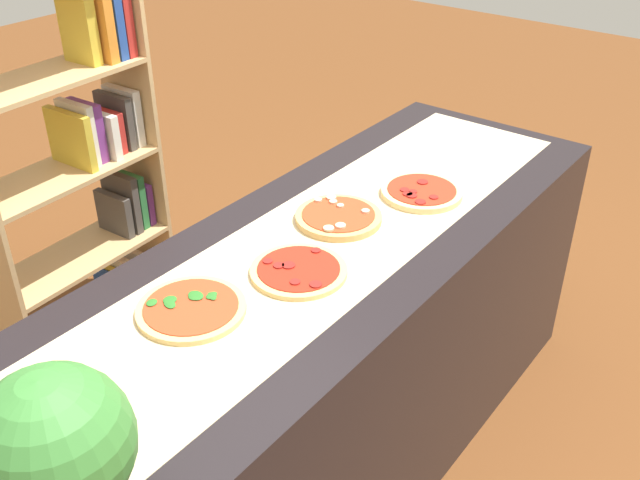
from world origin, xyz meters
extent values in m
plane|color=brown|center=(0.00, 0.00, 0.00)|extent=(12.00, 12.00, 0.00)
cube|color=black|center=(0.00, 0.00, 0.45)|extent=(2.31, 0.75, 0.89)
cube|color=beige|center=(0.00, 0.00, 0.89)|extent=(2.19, 0.49, 0.00)
cylinder|color=#DBB26B|center=(-0.44, 0.07, 0.90)|extent=(0.27, 0.27, 0.01)
cylinder|color=red|center=(-0.44, 0.07, 0.91)|extent=(0.24, 0.24, 0.00)
ellipsoid|color=#286B23|center=(-0.49, 0.15, 0.92)|extent=(0.04, 0.04, 0.00)
ellipsoid|color=#286B23|center=(-0.46, 0.12, 0.92)|extent=(0.04, 0.04, 0.00)
ellipsoid|color=#286B23|center=(-0.47, 0.11, 0.92)|extent=(0.04, 0.05, 0.00)
ellipsoid|color=#286B23|center=(-0.38, 0.05, 0.92)|extent=(0.04, 0.04, 0.00)
ellipsoid|color=#286B23|center=(-0.38, 0.05, 0.92)|extent=(0.04, 0.03, 0.00)
ellipsoid|color=#286B23|center=(-0.41, 0.08, 0.92)|extent=(0.04, 0.05, 0.00)
ellipsoid|color=#286B23|center=(-0.41, 0.08, 0.92)|extent=(0.03, 0.03, 0.00)
cylinder|color=#DBB26B|center=(-0.15, -0.04, 0.90)|extent=(0.26, 0.26, 0.01)
cylinder|color=#AD2314|center=(-0.15, -0.04, 0.91)|extent=(0.22, 0.22, 0.00)
cylinder|color=maroon|center=(-0.05, -0.03, 0.92)|extent=(0.03, 0.03, 0.00)
cylinder|color=maroon|center=(-0.18, 0.04, 0.92)|extent=(0.03, 0.03, 0.00)
cylinder|color=maroon|center=(-0.18, -0.13, 0.92)|extent=(0.03, 0.03, 0.00)
cylinder|color=maroon|center=(-0.17, 0.01, 0.92)|extent=(0.03, 0.03, 0.00)
cylinder|color=maroon|center=(-0.21, -0.08, 0.92)|extent=(0.03, 0.03, 0.00)
cylinder|color=maroon|center=(-0.16, -0.01, 0.92)|extent=(0.04, 0.04, 0.00)
cylinder|color=tan|center=(0.15, 0.04, 0.91)|extent=(0.26, 0.26, 0.02)
cylinder|color=red|center=(0.15, 0.04, 0.92)|extent=(0.22, 0.22, 0.00)
cylinder|color=#C6B28E|center=(0.19, 0.10, 0.92)|extent=(0.02, 0.02, 0.01)
cylinder|color=#C6B28E|center=(0.19, 0.06, 0.92)|extent=(0.02, 0.02, 0.01)
cylinder|color=#C6B28E|center=(0.09, -0.01, 0.92)|extent=(0.03, 0.03, 0.01)
cylinder|color=#C6B28E|center=(0.06, 0.01, 0.92)|extent=(0.03, 0.03, 0.01)
cylinder|color=#C6B28E|center=(0.21, -0.02, 0.92)|extent=(0.02, 0.02, 0.01)
cylinder|color=#C6B28E|center=(0.21, 0.12, 0.92)|extent=(0.03, 0.03, 0.01)
cylinder|color=#C6B28E|center=(0.17, 0.14, 0.92)|extent=(0.02, 0.02, 0.01)
cylinder|color=#E5C17F|center=(0.44, -0.07, 0.91)|extent=(0.26, 0.26, 0.02)
cylinder|color=red|center=(0.44, -0.07, 0.92)|extent=(0.22, 0.22, 0.00)
cylinder|color=maroon|center=(0.41, -0.13, 0.92)|extent=(0.03, 0.03, 0.00)
cylinder|color=maroon|center=(0.36, -0.12, 0.92)|extent=(0.03, 0.03, 0.00)
cylinder|color=maroon|center=(0.38, -0.06, 0.92)|extent=(0.03, 0.03, 0.00)
cylinder|color=maroon|center=(0.40, -0.03, 0.92)|extent=(0.03, 0.03, 0.00)
cylinder|color=maroon|center=(0.38, -0.07, 0.92)|extent=(0.03, 0.03, 0.00)
cylinder|color=maroon|center=(0.48, -0.05, 0.92)|extent=(0.04, 0.04, 0.00)
cylinder|color=maroon|center=(0.40, -0.06, 0.92)|extent=(0.03, 0.03, 0.00)
sphere|color=#387A33|center=(-0.97, -0.17, 1.04)|extent=(0.29, 0.29, 0.29)
cube|color=tan|center=(0.37, 1.26, 0.76)|extent=(0.04, 0.29, 1.51)
cube|color=tan|center=(-0.01, 1.24, 0.01)|extent=(0.74, 0.33, 0.02)
cube|color=silver|center=(0.33, 1.26, 0.10)|extent=(0.04, 0.22, 0.17)
cube|color=silver|center=(0.29, 1.25, 0.13)|extent=(0.04, 0.22, 0.22)
cube|color=#47423D|center=(0.25, 1.25, 0.11)|extent=(0.04, 0.18, 0.18)
cube|color=silver|center=(0.20, 1.25, 0.13)|extent=(0.05, 0.21, 0.23)
cube|color=gold|center=(0.16, 1.25, 0.12)|extent=(0.04, 0.24, 0.20)
cube|color=#234799|center=(0.13, 1.25, 0.11)|extent=(0.05, 0.20, 0.19)
cube|color=tan|center=(-0.01, 1.24, 0.38)|extent=(0.74, 0.33, 0.02)
cube|color=#753384|center=(0.33, 1.26, 0.49)|extent=(0.04, 0.18, 0.19)
cube|color=#2D753D|center=(0.29, 1.25, 0.51)|extent=(0.04, 0.18, 0.24)
cube|color=#47423D|center=(0.25, 1.25, 0.52)|extent=(0.04, 0.19, 0.26)
cube|color=#47423D|center=(0.20, 1.25, 0.48)|extent=(0.04, 0.19, 0.18)
cube|color=tan|center=(-0.01, 1.24, 0.76)|extent=(0.74, 0.33, 0.02)
cube|color=silver|center=(0.33, 1.26, 0.88)|extent=(0.05, 0.18, 0.23)
cube|color=#47423D|center=(0.28, 1.25, 0.88)|extent=(0.04, 0.19, 0.22)
cube|color=#B22823|center=(0.23, 1.25, 0.85)|extent=(0.05, 0.18, 0.17)
cube|color=silver|center=(0.19, 1.25, 0.86)|extent=(0.05, 0.23, 0.18)
cube|color=#753384|center=(0.14, 1.25, 0.88)|extent=(0.05, 0.17, 0.23)
cube|color=silver|center=(0.10, 1.24, 0.89)|extent=(0.04, 0.19, 0.24)
cube|color=gold|center=(0.06, 1.24, 0.88)|extent=(0.04, 0.24, 0.22)
cube|color=tan|center=(-0.01, 1.24, 1.13)|extent=(0.74, 0.33, 0.02)
cube|color=#B22823|center=(0.33, 1.26, 1.26)|extent=(0.05, 0.23, 0.24)
cube|color=#234799|center=(0.28, 1.25, 1.26)|extent=(0.05, 0.23, 0.24)
cube|color=orange|center=(0.23, 1.25, 1.26)|extent=(0.05, 0.23, 0.24)
cube|color=gold|center=(0.18, 1.25, 1.26)|extent=(0.05, 0.17, 0.24)
camera|label=1|loc=(-1.40, -1.07, 1.99)|focal=40.71mm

